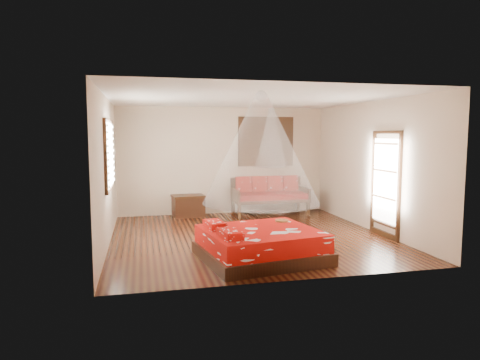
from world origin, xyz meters
name	(u,v)px	position (x,y,z in m)	size (l,w,h in m)	color
room	(249,168)	(0.00, 0.00, 1.40)	(5.54, 5.54, 2.84)	black
bed	(260,244)	(-0.21, -1.60, 0.25)	(2.17, 2.02, 0.63)	black
daybed	(269,194)	(1.16, 2.39, 0.52)	(1.95, 0.87, 0.98)	black
storage_chest	(188,206)	(-0.98, 2.45, 0.28)	(0.86, 0.67, 0.55)	black
shutter_panel	(266,142)	(1.16, 2.72, 1.90)	(1.52, 0.06, 1.32)	black
window_left	(110,155)	(-2.71, 0.20, 1.70)	(0.10, 1.74, 1.34)	black
glazed_door	(385,185)	(2.72, -0.60, 1.07)	(0.08, 1.02, 2.16)	black
wine_tray	(282,219)	(0.36, -1.03, 0.55)	(0.24, 0.24, 0.20)	brown
mosquito_net_main	(261,149)	(-0.20, -1.60, 1.85)	(1.94, 1.94, 1.80)	white
mosquito_net_daybed	(271,138)	(1.16, 2.25, 2.00)	(0.83, 0.83, 1.50)	white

